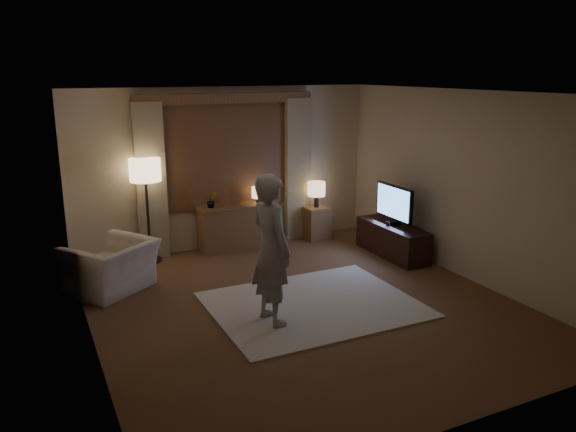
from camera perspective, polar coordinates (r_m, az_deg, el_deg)
room at (r=7.13m, az=-0.19°, el=2.35°), size 5.04×5.54×2.64m
rug at (r=7.10m, az=2.58°, el=-8.98°), size 2.50×2.00×0.02m
sideboard at (r=9.18m, az=-5.28°, el=-1.24°), size 1.20×0.40×0.70m
picture_frame at (r=9.07m, az=-5.34°, el=1.50°), size 0.16×0.02×0.20m
plant at (r=8.93m, az=-7.76°, el=1.55°), size 0.17×0.13×0.30m
table_lamp_sideboard at (r=9.19m, az=-3.02°, el=2.34°), size 0.22×0.22×0.30m
floor_lamp at (r=8.58m, az=-14.29°, el=4.00°), size 0.46×0.46×1.59m
armchair at (r=7.78m, az=-17.52°, el=-4.97°), size 1.36×1.33×0.67m
side_table at (r=9.73m, az=2.87°, el=-0.69°), size 0.40×0.40×0.56m
table_lamp_side at (r=9.60m, az=2.91°, el=2.70°), size 0.30×0.30×0.44m
tv_stand at (r=9.00m, az=10.56°, el=-2.42°), size 0.45×1.40×0.50m
tv at (r=8.84m, az=10.73°, el=1.27°), size 0.21×0.87×0.63m
person at (r=6.33m, az=-1.70°, el=-3.40°), size 0.49×0.68×1.74m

